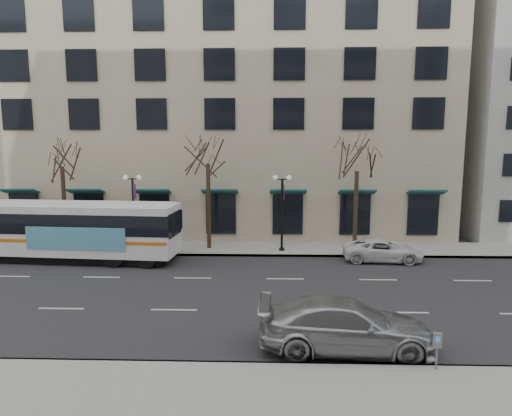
{
  "coord_description": "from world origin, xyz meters",
  "views": [
    {
      "loc": [
        4.13,
        -20.01,
        7.01
      ],
      "look_at": [
        3.47,
        1.32,
        4.0
      ],
      "focal_mm": 30.0,
      "sensor_mm": 36.0,
      "label": 1
    }
  ],
  "objects_px": {
    "tree_far_left": "(61,152)",
    "white_pickup": "(382,250)",
    "city_bus": "(72,229)",
    "pay_station": "(437,343)",
    "tree_far_mid": "(208,149)",
    "tree_far_right": "(357,157)",
    "lamp_post_right": "(282,209)",
    "silver_car": "(346,325)",
    "lamp_post_left": "(134,209)"
  },
  "relations": [
    {
      "from": "tree_far_left",
      "to": "white_pickup",
      "type": "relative_size",
      "value": 1.72
    },
    {
      "from": "city_bus",
      "to": "pay_station",
      "type": "height_order",
      "value": "city_bus"
    },
    {
      "from": "pay_station",
      "to": "tree_far_mid",
      "type": "bearing_deg",
      "value": 136.94
    },
    {
      "from": "tree_far_right",
      "to": "pay_station",
      "type": "distance_m",
      "value": 17.0
    },
    {
      "from": "tree_far_mid",
      "to": "city_bus",
      "type": "height_order",
      "value": "tree_far_mid"
    },
    {
      "from": "lamp_post_right",
      "to": "pay_station",
      "type": "xyz_separation_m",
      "value": [
        4.37,
        -15.5,
        -1.94
      ]
    },
    {
      "from": "tree_far_right",
      "to": "silver_car",
      "type": "bearing_deg",
      "value": -102.33
    },
    {
      "from": "tree_far_left",
      "to": "city_bus",
      "type": "xyz_separation_m",
      "value": [
        1.85,
        -3.01,
        -4.71
      ]
    },
    {
      "from": "tree_far_left",
      "to": "city_bus",
      "type": "relative_size",
      "value": 0.61
    },
    {
      "from": "white_pickup",
      "to": "city_bus",
      "type": "bearing_deg",
      "value": 94.75
    },
    {
      "from": "tree_far_right",
      "to": "white_pickup",
      "type": "height_order",
      "value": "tree_far_right"
    },
    {
      "from": "tree_far_mid",
      "to": "white_pickup",
      "type": "distance_m",
      "value": 13.09
    },
    {
      "from": "tree_far_right",
      "to": "lamp_post_right",
      "type": "relative_size",
      "value": 1.55
    },
    {
      "from": "city_bus",
      "to": "white_pickup",
      "type": "bearing_deg",
      "value": 5.51
    },
    {
      "from": "lamp_post_left",
      "to": "lamp_post_right",
      "type": "xyz_separation_m",
      "value": [
        10.0,
        0.0,
        0.0
      ]
    },
    {
      "from": "silver_car",
      "to": "pay_station",
      "type": "distance_m",
      "value": 2.99
    },
    {
      "from": "white_pickup",
      "to": "pay_station",
      "type": "distance_m",
      "value": 13.63
    },
    {
      "from": "white_pickup",
      "to": "pay_station",
      "type": "bearing_deg",
      "value": 175.81
    },
    {
      "from": "tree_far_mid",
      "to": "tree_far_right",
      "type": "relative_size",
      "value": 1.06
    },
    {
      "from": "tree_far_right",
      "to": "city_bus",
      "type": "height_order",
      "value": "tree_far_right"
    },
    {
      "from": "tree_far_mid",
      "to": "silver_car",
      "type": "distance_m",
      "value": 17.16
    },
    {
      "from": "white_pickup",
      "to": "pay_station",
      "type": "relative_size",
      "value": 4.13
    },
    {
      "from": "tree_far_mid",
      "to": "city_bus",
      "type": "distance_m",
      "value": 9.99
    },
    {
      "from": "tree_far_mid",
      "to": "lamp_post_right",
      "type": "xyz_separation_m",
      "value": [
        5.01,
        -0.6,
        -3.96
      ]
    },
    {
      "from": "silver_car",
      "to": "white_pickup",
      "type": "relative_size",
      "value": 1.25
    },
    {
      "from": "silver_car",
      "to": "tree_far_right",
      "type": "bearing_deg",
      "value": -10.66
    },
    {
      "from": "lamp_post_left",
      "to": "white_pickup",
      "type": "distance_m",
      "value": 16.48
    },
    {
      "from": "lamp_post_right",
      "to": "lamp_post_left",
      "type": "bearing_deg",
      "value": 180.0
    },
    {
      "from": "lamp_post_right",
      "to": "city_bus",
      "type": "xyz_separation_m",
      "value": [
        -13.16,
        -2.41,
        -0.95
      ]
    },
    {
      "from": "lamp_post_right",
      "to": "silver_car",
      "type": "distance_m",
      "value": 14.21
    },
    {
      "from": "tree_far_right",
      "to": "pay_station",
      "type": "relative_size",
      "value": 6.85
    },
    {
      "from": "lamp_post_left",
      "to": "lamp_post_right",
      "type": "distance_m",
      "value": 10.0
    },
    {
      "from": "tree_far_left",
      "to": "lamp_post_left",
      "type": "height_order",
      "value": "tree_far_left"
    },
    {
      "from": "tree_far_left",
      "to": "city_bus",
      "type": "distance_m",
      "value": 5.88
    },
    {
      "from": "tree_far_mid",
      "to": "tree_far_right",
      "type": "height_order",
      "value": "tree_far_mid"
    },
    {
      "from": "tree_far_right",
      "to": "lamp_post_right",
      "type": "xyz_separation_m",
      "value": [
        -4.99,
        -0.6,
        -3.48
      ]
    },
    {
      "from": "pay_station",
      "to": "lamp_post_right",
      "type": "bearing_deg",
      "value": 122.46
    },
    {
      "from": "tree_far_left",
      "to": "pay_station",
      "type": "xyz_separation_m",
      "value": [
        19.38,
        -16.1,
        -5.7
      ]
    },
    {
      "from": "silver_car",
      "to": "lamp_post_left",
      "type": "bearing_deg",
      "value": 41.93
    },
    {
      "from": "tree_far_right",
      "to": "silver_car",
      "type": "height_order",
      "value": "tree_far_right"
    },
    {
      "from": "tree_far_mid",
      "to": "tree_far_right",
      "type": "distance_m",
      "value": 10.01
    },
    {
      "from": "tree_far_mid",
      "to": "tree_far_right",
      "type": "xyz_separation_m",
      "value": [
        10.0,
        -0.0,
        -0.48
      ]
    },
    {
      "from": "city_bus",
      "to": "white_pickup",
      "type": "height_order",
      "value": "city_bus"
    },
    {
      "from": "tree_far_right",
      "to": "silver_car",
      "type": "xyz_separation_m",
      "value": [
        -3.18,
        -14.55,
        -5.54
      ]
    },
    {
      "from": "city_bus",
      "to": "pay_station",
      "type": "bearing_deg",
      "value": -32.45
    },
    {
      "from": "city_bus",
      "to": "pay_station",
      "type": "relative_size",
      "value": 11.58
    },
    {
      "from": "lamp_post_left",
      "to": "pay_station",
      "type": "relative_size",
      "value": 4.43
    },
    {
      "from": "tree_far_mid",
      "to": "pay_station",
      "type": "xyz_separation_m",
      "value": [
        9.38,
        -16.1,
        -5.9
      ]
    },
    {
      "from": "lamp_post_right",
      "to": "white_pickup",
      "type": "height_order",
      "value": "lamp_post_right"
    },
    {
      "from": "tree_far_left",
      "to": "silver_car",
      "type": "height_order",
      "value": "tree_far_left"
    }
  ]
}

